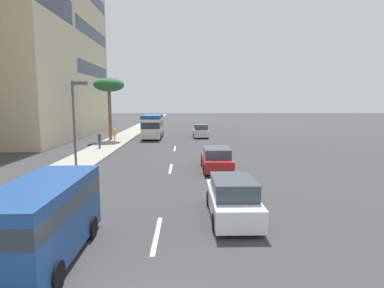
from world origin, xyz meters
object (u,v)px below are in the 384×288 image
object	(u,v)px
car_second	(232,198)
street_lamp	(76,115)
minibus_lead	(153,126)
pedestrian_by_tree	(99,139)
car_third	(216,159)
palm_tree	(109,86)
pedestrian_near_lamp	(114,135)
car_fourth	(201,131)
van_fifth	(43,216)

from	to	relation	value
car_second	street_lamp	bearing A→B (deg)	48.49
minibus_lead	pedestrian_by_tree	bearing A→B (deg)	-23.74
car_third	palm_tree	world-z (taller)	palm_tree
pedestrian_near_lamp	car_fourth	bearing A→B (deg)	45.82
pedestrian_near_lamp	car_second	bearing A→B (deg)	-58.68
street_lamp	minibus_lead	bearing A→B (deg)	-7.34
car_third	car_second	bearing A→B (deg)	178.44
van_fifth	pedestrian_by_tree	xyz separation A→B (m)	(21.93, 4.16, -0.32)
minibus_lead	street_lamp	world-z (taller)	street_lamp
car_third	pedestrian_by_tree	xyz separation A→B (m)	(9.59, 10.35, 0.26)
palm_tree	street_lamp	size ratio (longest dim) A/B	1.26
pedestrian_near_lamp	palm_tree	xyz separation A→B (m)	(3.77, 1.28, 5.34)
pedestrian_near_lamp	palm_tree	world-z (taller)	palm_tree
van_fifth	palm_tree	size ratio (longest dim) A/B	0.71
car_second	car_third	xyz separation A→B (m)	(8.99, -0.25, -0.04)
minibus_lead	car_third	size ratio (longest dim) A/B	1.38
pedestrian_near_lamp	palm_tree	bearing A→B (deg)	116.89
pedestrian_by_tree	van_fifth	bearing A→B (deg)	-19.57
van_fifth	pedestrian_by_tree	distance (m)	22.32
car_third	van_fifth	bearing A→B (deg)	153.35
car_third	car_fourth	size ratio (longest dim) A/B	1.08
car_fourth	pedestrian_by_tree	size ratio (longest dim) A/B	2.78
van_fifth	minibus_lead	bearing A→B (deg)	179.93
street_lamp	car_second	bearing A→B (deg)	-131.51
van_fifth	pedestrian_near_lamp	distance (m)	25.39
pedestrian_near_lamp	pedestrian_by_tree	world-z (taller)	pedestrian_near_lamp
car_third	car_fourth	distance (m)	20.22
car_second	pedestrian_near_lamp	xyz separation A→B (m)	(21.82, 9.36, 0.29)
van_fifth	street_lamp	world-z (taller)	street_lamp
palm_tree	car_second	bearing A→B (deg)	-157.42
van_fifth	street_lamp	bearing A→B (deg)	-166.53
van_fifth	pedestrian_by_tree	world-z (taller)	van_fifth
car_second	palm_tree	distance (m)	28.27
minibus_lead	palm_tree	size ratio (longest dim) A/B	0.89
pedestrian_near_lamp	street_lamp	size ratio (longest dim) A/B	0.29
car_fourth	minibus_lead	bearing A→B (deg)	99.98
car_third	pedestrian_by_tree	size ratio (longest dim) A/B	3.00
car_third	street_lamp	world-z (taller)	street_lamp
street_lamp	van_fifth	bearing A→B (deg)	-166.53
car_third	van_fifth	world-z (taller)	van_fifth
car_fourth	car_third	bearing A→B (deg)	-179.87
minibus_lead	car_fourth	bearing A→B (deg)	99.98
palm_tree	van_fifth	bearing A→B (deg)	-170.77
pedestrian_by_tree	car_fourth	bearing A→B (deg)	105.54
pedestrian_near_lamp	car_third	bearing A→B (deg)	-45.07
car_fourth	pedestrian_by_tree	world-z (taller)	car_fourth
car_second	car_third	distance (m)	9.00
car_third	car_fourth	xyz separation A→B (m)	(20.22, 0.04, 0.07)
street_lamp	car_fourth	bearing A→B (deg)	-22.03
car_fourth	pedestrian_by_tree	xyz separation A→B (m)	(-10.62, 10.31, 0.19)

